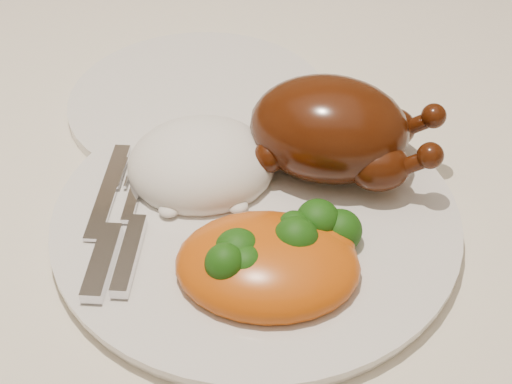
{
  "coord_description": "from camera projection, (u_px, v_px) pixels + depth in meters",
  "views": [
    {
      "loc": [
        0.11,
        -0.51,
        1.15
      ],
      "look_at": [
        0.15,
        -0.11,
        0.8
      ],
      "focal_mm": 50.0,
      "sensor_mm": 36.0,
      "label": 1
    }
  ],
  "objects": [
    {
      "name": "tablecloth",
      "position": [
        75.0,
        175.0,
        0.65
      ],
      "size": [
        1.73,
        1.03,
        0.18
      ],
      "color": "silver",
      "rests_on": "dining_table"
    },
    {
      "name": "roast_chicken",
      "position": [
        334.0,
        130.0,
        0.56
      ],
      "size": [
        0.17,
        0.13,
        0.08
      ],
      "rotation": [
        0.0,
        0.0,
        -0.34
      ],
      "color": "#491C07",
      "rests_on": "dinner_plate"
    },
    {
      "name": "cutlery",
      "position": [
        116.0,
        234.0,
        0.52
      ],
      "size": [
        0.05,
        0.17,
        0.01
      ],
      "rotation": [
        0.0,
        0.0,
        -0.17
      ],
      "color": "silver",
      "rests_on": "dinner_plate"
    },
    {
      "name": "dinner_plate",
      "position": [
        256.0,
        218.0,
        0.55
      ],
      "size": [
        0.32,
        0.32,
        0.01
      ],
      "primitive_type": "cylinder",
      "rotation": [
        0.0,
        0.0,
        -0.05
      ],
      "color": "silver",
      "rests_on": "tablecloth"
    },
    {
      "name": "side_plate",
      "position": [
        199.0,
        101.0,
        0.67
      ],
      "size": [
        0.32,
        0.32,
        0.01
      ],
      "primitive_type": "cylinder",
      "rotation": [
        0.0,
        0.0,
        0.38
      ],
      "color": "silver",
      "rests_on": "tablecloth"
    },
    {
      "name": "dining_table",
      "position": [
        88.0,
        232.0,
        0.69
      ],
      "size": [
        1.6,
        0.9,
        0.76
      ],
      "color": "brown",
      "rests_on": "floor"
    },
    {
      "name": "rice_mound",
      "position": [
        202.0,
        165.0,
        0.57
      ],
      "size": [
        0.12,
        0.11,
        0.06
      ],
      "rotation": [
        0.0,
        0.0,
        -0.02
      ],
      "color": "white",
      "rests_on": "dinner_plate"
    },
    {
      "name": "mac_and_cheese",
      "position": [
        275.0,
        258.0,
        0.49
      ],
      "size": [
        0.14,
        0.12,
        0.05
      ],
      "rotation": [
        0.0,
        0.0,
        -0.17
      ],
      "color": "#D45A0D",
      "rests_on": "dinner_plate"
    }
  ]
}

